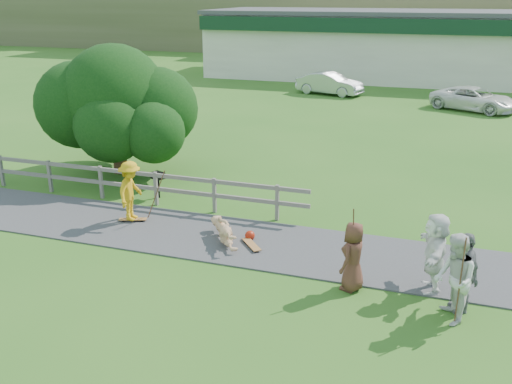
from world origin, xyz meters
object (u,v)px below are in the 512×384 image
spectator_b (464,272)px  spectator_a (454,279)px  spectator_c (353,257)px  spectator_d (435,253)px  skater_fallen (225,231)px  skater_rider (131,194)px  car_white (474,99)px  car_silver (330,84)px  tree (117,122)px  bbq (158,185)px

spectator_b → spectator_a: bearing=-45.7°
spectator_c → spectator_a: bearing=89.9°
spectator_c → spectator_d: spectator_d is taller
spectator_d → skater_fallen: bearing=-106.5°
spectator_a → spectator_d: size_ratio=1.02×
spectator_b → spectator_c: 2.35m
skater_rider → spectator_b: size_ratio=0.99×
skater_fallen → car_white: (6.78, 21.49, 0.33)m
skater_rider → car_white: 23.23m
spectator_a → spectator_b: spectator_a is taller
skater_fallen → skater_rider: bearing=136.2°
skater_fallen → car_white: size_ratio=0.38×
spectator_c → car_white: 23.17m
spectator_b → car_white: bearing=152.4°
spectator_d → car_silver: spectator_d is taller
car_white → tree: bearing=166.9°
spectator_a → tree: 13.75m
spectator_d → tree: tree is taller
spectator_a → bbq: bearing=-133.7°
car_silver → tree: bearing=-177.3°
skater_fallen → tree: size_ratio=0.30×
tree → bbq: 3.70m
car_white → bbq: 21.43m
car_white → bbq: bearing=176.0°
car_silver → tree: tree is taller
skater_fallen → spectator_d: bearing=-45.2°
spectator_d → spectator_a: bearing=12.9°
spectator_b → bbq: 10.32m
spectator_a → bbq: 10.38m
car_silver → tree: 19.95m
spectator_b → spectator_d: (-0.61, 0.68, 0.05)m
spectator_c → spectator_b: bearing=103.5°
skater_fallen → bbq: bbq is taller
spectator_c → bbq: (-7.05, 4.08, -0.37)m
spectator_b → bbq: bearing=-140.0°
bbq → car_white: bearing=83.9°
skater_rider → car_white: (9.88, 21.02, -0.22)m
skater_fallen → spectator_c: 4.00m
skater_rider → bbq: 2.20m
spectator_d → car_white: 22.49m
skater_rider → tree: tree is taller
spectator_b → car_silver: bearing=171.8°
skater_rider → car_silver: bearing=-6.9°
skater_fallen → spectator_d: (5.42, -0.95, 0.61)m
tree → skater_rider: bearing=-55.0°
car_silver → bbq: 21.62m
skater_rider → car_silver: 23.74m
car_white → skater_fallen: bearing=-173.2°
car_white → bbq: car_white is taller
spectator_d → tree: 12.82m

